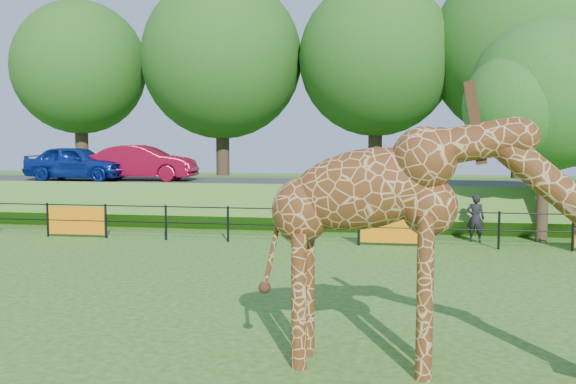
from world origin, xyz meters
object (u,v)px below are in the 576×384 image
Objects in this scene: giraffe at (438,246)px; tree_east at (549,102)px; visitor at (475,218)px; car_red at (143,163)px; car_blue at (77,163)px.

tree_east is (3.96, 11.79, 2.53)m from giraffe.
tree_east reaches higher than visitor.
giraffe is 1.11× the size of car_red.
car_red is at bearing -77.55° from car_blue.
car_blue is 16.14m from visitor.
tree_east reaches higher than giraffe.
giraffe is 3.33× the size of visitor.
car_blue is 2.88× the size of visitor.
car_blue is 2.71m from car_red.
giraffe is at bearing 92.91° from visitor.
visitor is 4.14m from tree_east.
car_red reaches higher than car_blue.
giraffe is at bearing -108.56° from tree_east.
car_red is at bearing -9.11° from visitor.
giraffe is 11.59m from visitor.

